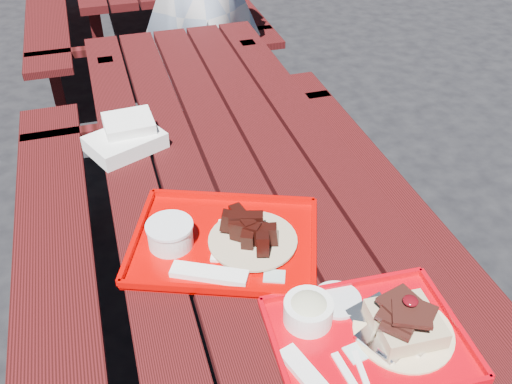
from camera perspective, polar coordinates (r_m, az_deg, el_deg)
ground at (r=2.17m, az=-1.19°, el=-15.12°), size 60.00×60.00×0.00m
picnic_table_near at (r=1.76m, az=-1.42°, el=-3.90°), size 1.41×2.40×0.75m
near_tray at (r=1.23m, az=10.87°, el=-13.07°), size 0.41×0.34×0.12m
far_tray at (r=1.41m, az=-3.51°, el=-4.83°), size 0.55×0.49×0.08m
white_cloth at (r=1.81m, az=-12.84°, el=5.40°), size 0.26×0.23×0.09m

